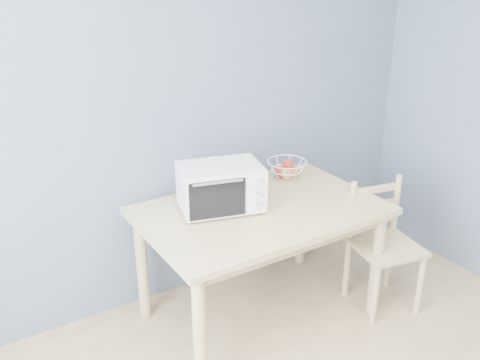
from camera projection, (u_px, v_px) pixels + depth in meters
dining_table at (261, 223)px, 3.17m from camera, size 1.40×0.90×0.75m
toaster_oven at (218, 187)px, 3.05m from camera, size 0.53×0.43×0.27m
fruit_basket at (286, 169)px, 3.52m from camera, size 0.27×0.27×0.13m
dining_chair at (382, 246)px, 3.40m from camera, size 0.46×0.46×0.83m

